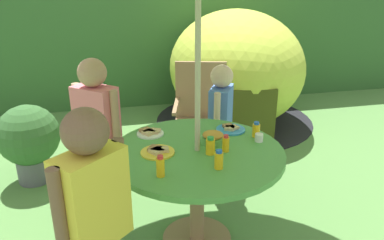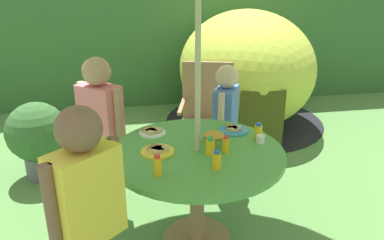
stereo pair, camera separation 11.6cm
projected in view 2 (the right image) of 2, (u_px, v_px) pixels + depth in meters
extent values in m
cube|color=#33602D|center=(155.00, 42.00, 5.56)|extent=(9.00, 0.70, 1.74)
cylinder|color=#93704C|center=(197.00, 238.00, 2.75)|extent=(0.50, 0.50, 0.03)
cylinder|color=#93704C|center=(197.00, 200.00, 2.63)|extent=(0.10, 0.10, 0.69)
cylinder|color=#519E47|center=(197.00, 153.00, 2.50)|extent=(1.15, 1.15, 0.04)
cylinder|color=#B7AD8C|center=(198.00, 94.00, 2.35)|extent=(0.04, 0.04, 2.24)
cylinder|color=#93704C|center=(180.00, 159.00, 3.50)|extent=(0.04, 0.04, 0.42)
cylinder|color=#93704C|center=(229.00, 161.00, 3.46)|extent=(0.04, 0.04, 0.42)
cylinder|color=#93704C|center=(185.00, 139.00, 3.92)|extent=(0.04, 0.04, 0.42)
cylinder|color=#93704C|center=(229.00, 140.00, 3.88)|extent=(0.04, 0.04, 0.42)
cube|color=#93704C|center=(206.00, 127.00, 3.61)|extent=(0.60, 0.60, 0.04)
cube|color=#93704C|center=(208.00, 90.00, 3.70)|extent=(0.49, 0.16, 0.57)
cube|color=#93704C|center=(182.00, 105.00, 3.55)|extent=(0.16, 0.48, 0.03)
cube|color=#93704C|center=(231.00, 107.00, 3.51)|extent=(0.16, 0.48, 0.03)
ellipsoid|color=#B2C63F|center=(246.00, 68.00, 4.71)|extent=(1.89, 2.18, 1.42)
cylinder|color=black|center=(243.00, 120.00, 4.97)|extent=(2.26, 2.26, 0.01)
cube|color=#3E4516|center=(262.00, 120.00, 3.92)|extent=(0.46, 0.09, 0.64)
cylinder|color=#595960|center=(42.00, 165.00, 3.59)|extent=(0.30, 0.30, 0.23)
sphere|color=#33602D|center=(37.00, 132.00, 3.46)|extent=(0.55, 0.55, 0.55)
cylinder|color=navy|center=(226.00, 157.00, 3.44)|extent=(0.07, 0.07, 0.50)
cylinder|color=navy|center=(222.00, 163.00, 3.33)|extent=(0.07, 0.07, 0.50)
cube|color=#4C72C6|center=(226.00, 112.00, 3.22)|extent=(0.28, 0.33, 0.43)
cylinder|color=#D8B293|center=(230.00, 103.00, 3.35)|extent=(0.05, 0.05, 0.38)
cylinder|color=#D8B293|center=(221.00, 116.00, 3.06)|extent=(0.05, 0.05, 0.38)
sphere|color=#D8B293|center=(227.00, 77.00, 3.10)|extent=(0.19, 0.19, 0.19)
cylinder|color=navy|center=(100.00, 173.00, 3.11)|extent=(0.08, 0.08, 0.56)
cylinder|color=navy|center=(113.00, 177.00, 3.05)|extent=(0.08, 0.08, 0.56)
cube|color=#EA727F|center=(101.00, 115.00, 2.89)|extent=(0.36, 0.35, 0.48)
cylinder|color=tan|center=(83.00, 108.00, 2.97)|extent=(0.06, 0.06, 0.43)
cylinder|color=tan|center=(118.00, 117.00, 2.79)|extent=(0.06, 0.06, 0.43)
sphere|color=tan|center=(96.00, 71.00, 2.76)|extent=(0.21, 0.21, 0.21)
cube|color=yellow|center=(87.00, 196.00, 1.83)|extent=(0.37, 0.36, 0.49)
cylinder|color=brown|center=(51.00, 209.00, 1.68)|extent=(0.06, 0.06, 0.44)
cylinder|color=brown|center=(116.00, 176.00, 1.95)|extent=(0.06, 0.06, 0.44)
sphere|color=brown|center=(79.00, 129.00, 1.70)|extent=(0.22, 0.22, 0.22)
cylinder|color=#66B259|center=(214.00, 140.00, 2.58)|extent=(0.17, 0.17, 0.05)
ellipsoid|color=gold|center=(214.00, 135.00, 2.57)|extent=(0.14, 0.14, 0.04)
cylinder|color=white|center=(153.00, 133.00, 2.75)|extent=(0.19, 0.19, 0.01)
cube|color=tan|center=(157.00, 130.00, 2.75)|extent=(0.10, 0.10, 0.02)
cube|color=#9E7547|center=(148.00, 129.00, 2.76)|extent=(0.10, 0.10, 0.02)
cube|color=tan|center=(151.00, 132.00, 2.73)|extent=(0.11, 0.11, 0.02)
cylinder|color=yellow|center=(158.00, 151.00, 2.46)|extent=(0.22, 0.22, 0.01)
cube|color=tan|center=(163.00, 149.00, 2.46)|extent=(0.07, 0.07, 0.02)
cube|color=#9E7547|center=(155.00, 148.00, 2.47)|extent=(0.11, 0.11, 0.02)
cube|color=tan|center=(156.00, 150.00, 2.44)|extent=(0.11, 0.11, 0.02)
cylinder|color=#338CD8|center=(233.00, 130.00, 2.79)|extent=(0.22, 0.22, 0.01)
cube|color=tan|center=(236.00, 128.00, 2.78)|extent=(0.08, 0.08, 0.02)
cube|color=#9E7547|center=(231.00, 127.00, 2.81)|extent=(0.08, 0.08, 0.02)
cube|color=tan|center=(232.00, 129.00, 2.77)|extent=(0.09, 0.09, 0.02)
cylinder|color=yellow|center=(210.00, 147.00, 2.42)|extent=(0.06, 0.06, 0.10)
cylinder|color=green|center=(210.00, 139.00, 2.40)|extent=(0.04, 0.04, 0.02)
cylinder|color=yellow|center=(258.00, 132.00, 2.66)|extent=(0.05, 0.05, 0.09)
cylinder|color=blue|center=(259.00, 124.00, 2.64)|extent=(0.04, 0.04, 0.02)
cylinder|color=yellow|center=(158.00, 166.00, 2.17)|extent=(0.05, 0.05, 0.11)
cylinder|color=red|center=(157.00, 156.00, 2.14)|extent=(0.03, 0.03, 0.02)
cylinder|color=yellow|center=(226.00, 145.00, 2.45)|extent=(0.05, 0.05, 0.10)
cylinder|color=red|center=(226.00, 137.00, 2.43)|extent=(0.03, 0.03, 0.02)
cylinder|color=yellow|center=(217.00, 161.00, 2.24)|extent=(0.05, 0.05, 0.10)
cylinder|color=blue|center=(217.00, 152.00, 2.21)|extent=(0.04, 0.04, 0.02)
cylinder|color=white|center=(261.00, 139.00, 2.59)|extent=(0.06, 0.06, 0.06)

